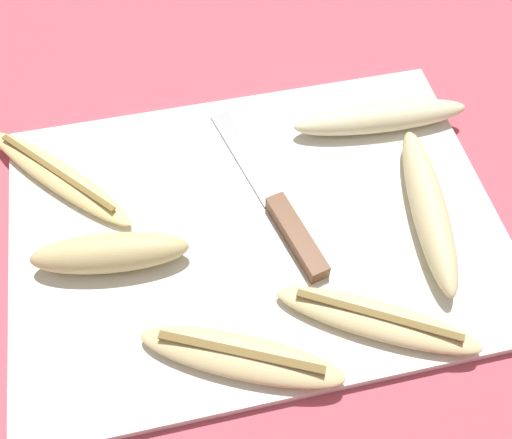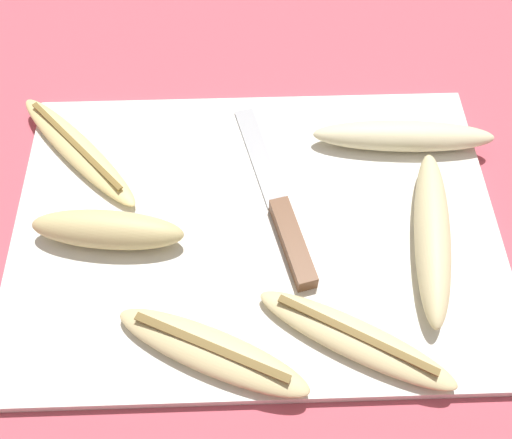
{
  "view_description": "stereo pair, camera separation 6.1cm",
  "coord_description": "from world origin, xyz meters",
  "px_view_note": "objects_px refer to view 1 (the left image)",
  "views": [
    {
      "loc": [
        -0.07,
        -0.33,
        0.53
      ],
      "look_at": [
        0.0,
        0.0,
        0.02
      ],
      "focal_mm": 42.0,
      "sensor_mm": 36.0,
      "label": 1
    },
    {
      "loc": [
        -0.01,
        -0.33,
        0.53
      ],
      "look_at": [
        0.0,
        0.0,
        0.02
      ],
      "focal_mm": 42.0,
      "sensor_mm": 36.0,
      "label": 2
    }
  ],
  "objects_px": {
    "banana_ripe_center": "(377,320)",
    "banana_soft_right": "(428,208)",
    "banana_golden_short": "(59,177)",
    "knife": "(285,219)",
    "banana_pale_long": "(381,117)",
    "banana_mellow_near": "(241,357)",
    "banana_spotted_left": "(110,253)"
  },
  "relations": [
    {
      "from": "banana_mellow_near",
      "to": "banana_soft_right",
      "type": "relative_size",
      "value": 0.91
    },
    {
      "from": "banana_ripe_center",
      "to": "banana_spotted_left",
      "type": "bearing_deg",
      "value": 153.11
    },
    {
      "from": "knife",
      "to": "banana_golden_short",
      "type": "xyz_separation_m",
      "value": [
        -0.23,
        0.1,
        0.0
      ]
    },
    {
      "from": "banana_ripe_center",
      "to": "banana_pale_long",
      "type": "height_order",
      "value": "banana_pale_long"
    },
    {
      "from": "banana_soft_right",
      "to": "banana_pale_long",
      "type": "relative_size",
      "value": 1.01
    },
    {
      "from": "banana_pale_long",
      "to": "banana_soft_right",
      "type": "bearing_deg",
      "value": -87.29
    },
    {
      "from": "banana_ripe_center",
      "to": "banana_golden_short",
      "type": "height_order",
      "value": "banana_ripe_center"
    },
    {
      "from": "banana_mellow_near",
      "to": "banana_ripe_center",
      "type": "height_order",
      "value": "same"
    },
    {
      "from": "knife",
      "to": "banana_spotted_left",
      "type": "relative_size",
      "value": 1.54
    },
    {
      "from": "banana_ripe_center",
      "to": "banana_soft_right",
      "type": "bearing_deg",
      "value": 49.35
    },
    {
      "from": "banana_golden_short",
      "to": "banana_pale_long",
      "type": "distance_m",
      "value": 0.36
    },
    {
      "from": "banana_golden_short",
      "to": "banana_soft_right",
      "type": "distance_m",
      "value": 0.39
    },
    {
      "from": "banana_spotted_left",
      "to": "banana_pale_long",
      "type": "xyz_separation_m",
      "value": [
        0.32,
        0.12,
        -0.0
      ]
    },
    {
      "from": "banana_mellow_near",
      "to": "banana_pale_long",
      "type": "bearing_deg",
      "value": 48.81
    },
    {
      "from": "banana_golden_short",
      "to": "banana_pale_long",
      "type": "height_order",
      "value": "banana_pale_long"
    },
    {
      "from": "banana_spotted_left",
      "to": "banana_mellow_near",
      "type": "bearing_deg",
      "value": -50.59
    },
    {
      "from": "banana_pale_long",
      "to": "banana_golden_short",
      "type": "bearing_deg",
      "value": -179.65
    },
    {
      "from": "banana_soft_right",
      "to": "banana_pale_long",
      "type": "bearing_deg",
      "value": 92.71
    },
    {
      "from": "banana_spotted_left",
      "to": "banana_pale_long",
      "type": "bearing_deg",
      "value": 20.11
    },
    {
      "from": "banana_ripe_center",
      "to": "banana_soft_right",
      "type": "relative_size",
      "value": 0.91
    },
    {
      "from": "banana_mellow_near",
      "to": "banana_golden_short",
      "type": "distance_m",
      "value": 0.28
    },
    {
      "from": "banana_soft_right",
      "to": "banana_pale_long",
      "type": "distance_m",
      "value": 0.13
    },
    {
      "from": "banana_golden_short",
      "to": "banana_soft_right",
      "type": "relative_size",
      "value": 0.87
    },
    {
      "from": "knife",
      "to": "banana_pale_long",
      "type": "xyz_separation_m",
      "value": [
        0.14,
        0.11,
        0.01
      ]
    },
    {
      "from": "banana_mellow_near",
      "to": "banana_golden_short",
      "type": "height_order",
      "value": "banana_mellow_near"
    },
    {
      "from": "knife",
      "to": "banana_mellow_near",
      "type": "height_order",
      "value": "banana_mellow_near"
    },
    {
      "from": "banana_mellow_near",
      "to": "banana_spotted_left",
      "type": "relative_size",
      "value": 1.2
    },
    {
      "from": "banana_spotted_left",
      "to": "banana_golden_short",
      "type": "xyz_separation_m",
      "value": [
        -0.05,
        0.11,
        -0.01
      ]
    },
    {
      "from": "banana_mellow_near",
      "to": "banana_ripe_center",
      "type": "relative_size",
      "value": 1.01
    },
    {
      "from": "banana_spotted_left",
      "to": "banana_pale_long",
      "type": "relative_size",
      "value": 0.77
    },
    {
      "from": "knife",
      "to": "banana_spotted_left",
      "type": "height_order",
      "value": "banana_spotted_left"
    },
    {
      "from": "banana_mellow_near",
      "to": "banana_golden_short",
      "type": "xyz_separation_m",
      "value": [
        -0.15,
        0.24,
        -0.0
      ]
    }
  ]
}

